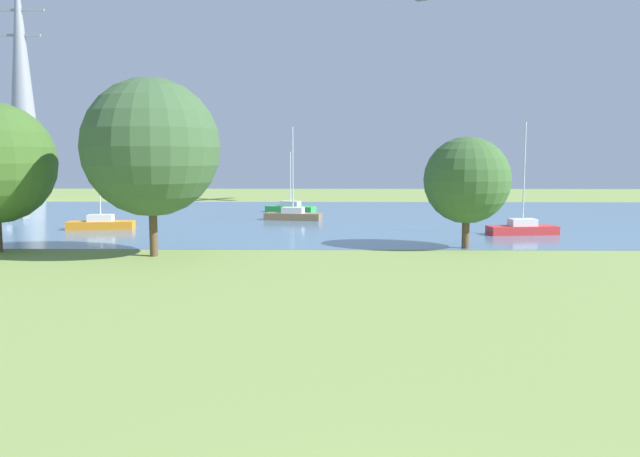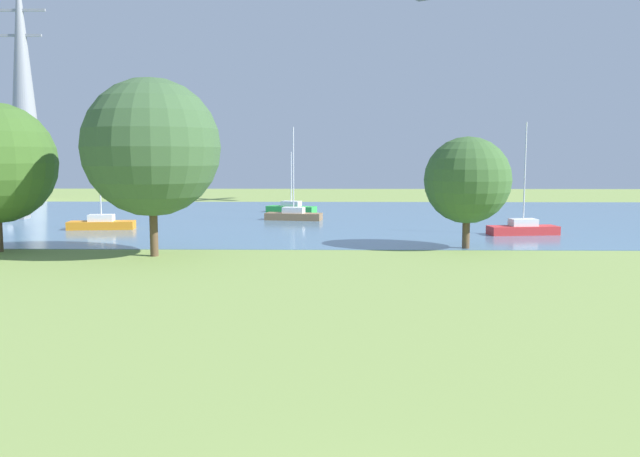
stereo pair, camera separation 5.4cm
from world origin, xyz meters
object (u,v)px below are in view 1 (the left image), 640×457
sailboat_red (522,228)px  tree_east_far (467,180)px  sailboat_orange (101,223)px  sailboat_green (291,208)px  sailboat_brown (293,215)px  tree_west_far (151,147)px  electricity_pylon (22,83)px

sailboat_red → tree_east_far: size_ratio=1.18×
sailboat_orange → sailboat_green: sailboat_orange is taller
sailboat_brown → tree_west_far: size_ratio=0.82×
electricity_pylon → sailboat_red: bearing=-34.7°
sailboat_brown → tree_west_far: 21.87m
sailboat_green → tree_east_far: (11.91, -24.57, 3.58)m
sailboat_brown → sailboat_orange: bearing=-152.4°
sailboat_red → sailboat_brown: sailboat_brown is taller
sailboat_orange → tree_west_far: (7.52, -12.90, 5.45)m
tree_west_far → sailboat_green: bearing=78.4°
sailboat_orange → tree_west_far: tree_west_far is taller
sailboat_red → sailboat_orange: sailboat_red is taller
sailboat_red → tree_east_far: (-5.36, -6.84, 3.56)m
sailboat_green → sailboat_brown: sailboat_brown is taller
sailboat_green → sailboat_brown: bearing=-84.9°
sailboat_green → tree_west_far: size_ratio=0.61×
sailboat_red → sailboat_green: 24.75m
sailboat_green → tree_west_far: (-5.74, -27.87, 5.45)m
sailboat_orange → sailboat_brown: (13.95, 7.28, 0.02)m
sailboat_red → sailboat_green: (-17.27, 17.73, -0.02)m
sailboat_green → sailboat_brown: 7.71m
sailboat_red → tree_east_far: bearing=-128.1°
tree_west_far → sailboat_brown: bearing=72.3°
sailboat_red → electricity_pylon: electricity_pylon is taller
sailboat_green → tree_east_far: 27.54m
tree_west_far → tree_east_far: 18.05m
sailboat_green → tree_west_far: bearing=-101.6°
sailboat_brown → electricity_pylon: bearing=143.7°
sailboat_brown → sailboat_red: bearing=-31.2°
tree_west_far → electricity_pylon: 54.67m
sailboat_green → electricity_pylon: (-34.28, 17.97, 14.06)m
sailboat_brown → electricity_pylon: electricity_pylon is taller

